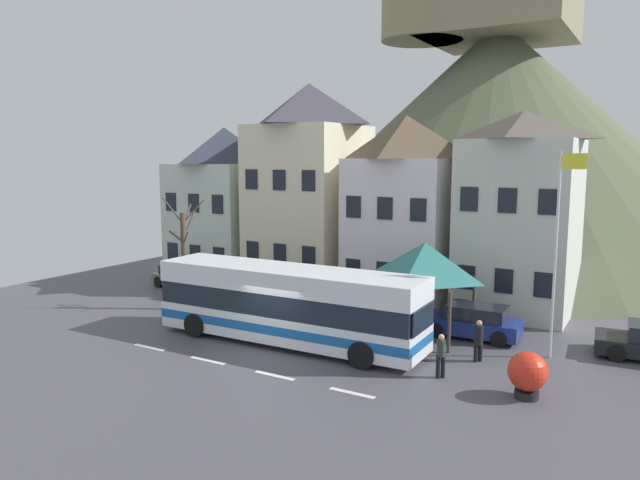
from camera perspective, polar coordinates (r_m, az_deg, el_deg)
name	(u,v)px	position (r m, az deg, el deg)	size (l,w,h in m)	color
ground_plane	(264,357)	(22.85, -5.46, -11.14)	(40.00, 60.00, 0.07)	#4D4A54
townhouse_00	(225,201)	(38.17, -9.09, 3.69)	(5.49, 5.89, 9.29)	silver
townhouse_01	(309,185)	(34.64, -1.06, 5.28)	(5.55, 6.18, 11.61)	beige
townhouse_02	(405,208)	(31.42, 8.17, 3.06)	(5.16, 5.12, 9.58)	white
townhouse_03	(520,213)	(29.82, 18.67, 2.47)	(5.08, 5.33, 9.59)	beige
hilltop_castle	(494,135)	(47.48, 16.44, 9.70)	(38.01, 38.01, 24.29)	#576045
transit_bus	(288,306)	(23.85, -3.08, -6.32)	(11.37, 2.84, 3.08)	white
bus_shelter	(425,261)	(24.89, 10.04, -2.05)	(3.60, 3.60, 3.95)	#473D33
parked_car_00	(185,277)	(34.90, -12.88, -3.47)	(4.20, 2.41, 1.27)	slate
parked_car_01	(473,322)	(25.62, 14.55, -7.61)	(3.94, 1.94, 1.37)	navy
parked_car_03	(260,288)	(31.02, -5.76, -4.66)	(4.48, 1.87, 1.38)	#2C5634
pedestrian_00	(441,355)	(20.80, 11.56, -10.75)	(0.29, 0.29, 1.53)	black
pedestrian_01	(479,339)	(22.68, 15.02, -9.22)	(0.32, 0.32, 1.56)	black
public_bench	(472,315)	(27.37, 14.47, -7.03)	(1.65, 0.48, 0.87)	#33473D
flagpole	(558,241)	(23.23, 21.96, -0.13)	(0.95, 0.10, 7.65)	silver
harbour_buoy	(528,373)	(19.87, 19.36, -11.98)	(1.23, 1.23, 1.48)	black
bare_tree_00	(184,256)	(29.60, -12.94, -1.51)	(1.65, 1.49, 5.56)	brown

